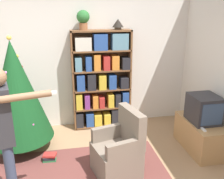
# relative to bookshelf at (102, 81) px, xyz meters

# --- Properties ---
(wall_back) EXTENTS (8.00, 0.10, 2.60)m
(wall_back) POSITION_rel_bookshelf_xyz_m (-0.54, 0.22, 0.40)
(wall_back) COLOR silver
(wall_back) RESTS_ON ground_plane
(bookshelf) EXTENTS (1.07, 0.28, 1.82)m
(bookshelf) POSITION_rel_bookshelf_xyz_m (0.00, 0.00, 0.00)
(bookshelf) COLOR brown
(bookshelf) RESTS_ON ground_plane
(tv_stand) EXTENTS (0.48, 0.93, 0.49)m
(tv_stand) POSITION_rel_bookshelf_xyz_m (1.43, -1.13, -0.65)
(tv_stand) COLOR tan
(tv_stand) RESTS_ON ground_plane
(television) EXTENTS (0.41, 0.47, 0.43)m
(television) POSITION_rel_bookshelf_xyz_m (1.43, -1.13, -0.19)
(television) COLOR #28282D
(television) RESTS_ON tv_stand
(game_remote) EXTENTS (0.04, 0.12, 0.02)m
(game_remote) POSITION_rel_bookshelf_xyz_m (1.28, -1.41, -0.40)
(game_remote) COLOR white
(game_remote) RESTS_ON tv_stand
(christmas_tree) EXTENTS (1.03, 1.03, 1.82)m
(christmas_tree) POSITION_rel_bookshelf_xyz_m (-1.40, -0.59, 0.08)
(christmas_tree) COLOR #4C3323
(christmas_tree) RESTS_ON ground_plane
(armchair) EXTENTS (0.69, 0.68, 0.92)m
(armchair) POSITION_rel_bookshelf_xyz_m (0.00, -1.49, -0.57)
(armchair) COLOR #7A6B5B
(armchair) RESTS_ON ground_plane
(standing_person) EXTENTS (0.70, 0.46, 1.63)m
(standing_person) POSITION_rel_bookshelf_xyz_m (-1.31, -1.82, 0.07)
(standing_person) COLOR #38425B
(standing_person) RESTS_ON ground_plane
(potted_plant) EXTENTS (0.22, 0.22, 0.33)m
(potted_plant) POSITION_rel_bookshelf_xyz_m (-0.30, 0.01, 1.12)
(potted_plant) COLOR #935B38
(potted_plant) RESTS_ON bookshelf
(table_lamp) EXTENTS (0.20, 0.20, 0.18)m
(table_lamp) POSITION_rel_bookshelf_xyz_m (0.30, 0.01, 1.03)
(table_lamp) COLOR #473828
(table_lamp) RESTS_ON bookshelf
(book_pile_near_tree) EXTENTS (0.22, 0.16, 0.11)m
(book_pile_near_tree) POSITION_rel_bookshelf_xyz_m (-0.96, -1.01, -0.84)
(book_pile_near_tree) COLOR #2D7A42
(book_pile_near_tree) RESTS_ON ground_plane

